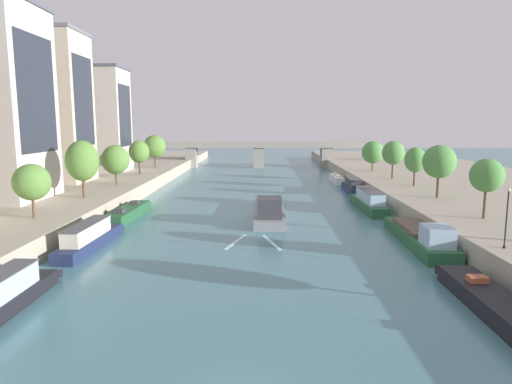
{
  "coord_description": "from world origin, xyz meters",
  "views": [
    {
      "loc": [
        0.85,
        -16.96,
        11.86
      ],
      "look_at": [
        0.0,
        46.73,
        2.12
      ],
      "focal_mm": 31.81,
      "sensor_mm": 36.0,
      "label": 1
    }
  ],
  "objects_px": {
    "barge_midriver": "(269,209)",
    "moored_boat_right_gap_after": "(336,179)",
    "moored_boat_right_end": "(352,186)",
    "tree_right_second": "(373,152)",
    "bridge_far": "(259,151)",
    "tree_right_midway": "(487,176)",
    "moored_boat_left_near": "(129,212)",
    "tree_right_end_of_row": "(415,160)",
    "tree_left_end_of_row": "(115,160)",
    "tree_left_by_lamp": "(155,146)",
    "moored_boat_left_far": "(4,295)",
    "moored_boat_right_second": "(369,201)",
    "moored_boat_left_gap_after": "(90,237)",
    "tree_right_third": "(393,153)",
    "moored_boat_right_midway": "(496,305)",
    "tree_right_nearest": "(439,162)",
    "tree_left_distant": "(82,161)",
    "tree_left_nearest": "(139,152)",
    "tree_left_midway": "(32,182)",
    "lamppost_right_bank": "(507,216)",
    "moored_boat_right_far": "(420,236)"
  },
  "relations": [
    {
      "from": "tree_right_second",
      "to": "bridge_far",
      "type": "xyz_separation_m",
      "value": [
        -23.16,
        29.27,
        -1.65
      ]
    },
    {
      "from": "moored_boat_left_gap_after",
      "to": "moored_boat_right_second",
      "type": "relative_size",
      "value": 0.96
    },
    {
      "from": "moored_boat_right_end",
      "to": "tree_left_end_of_row",
      "type": "xyz_separation_m",
      "value": [
        -38.33,
        -7.01,
        5.09
      ]
    },
    {
      "from": "tree_right_midway",
      "to": "moored_boat_left_near",
      "type": "bearing_deg",
      "value": 164.66
    },
    {
      "from": "tree_right_midway",
      "to": "tree_right_second",
      "type": "bearing_deg",
      "value": 90.21
    },
    {
      "from": "moored_boat_right_gap_after",
      "to": "lamppost_right_bank",
      "type": "relative_size",
      "value": 2.23
    },
    {
      "from": "moored_boat_left_near",
      "to": "tree_right_third",
      "type": "xyz_separation_m",
      "value": [
        39.63,
        22.73,
        6.05
      ]
    },
    {
      "from": "moored_boat_right_gap_after",
      "to": "tree_left_midway",
      "type": "xyz_separation_m",
      "value": [
        -38.24,
        -46.13,
        5.25
      ]
    },
    {
      "from": "tree_left_end_of_row",
      "to": "tree_left_nearest",
      "type": "xyz_separation_m",
      "value": [
        -0.19,
        14.47,
        0.31
      ]
    },
    {
      "from": "tree_right_third",
      "to": "tree_left_end_of_row",
      "type": "bearing_deg",
      "value": -169.32
    },
    {
      "from": "moored_boat_left_near",
      "to": "tree_right_second",
      "type": "bearing_deg",
      "value": 42.17
    },
    {
      "from": "tree_left_end_of_row",
      "to": "tree_left_by_lamp",
      "type": "relative_size",
      "value": 0.88
    },
    {
      "from": "tree_left_midway",
      "to": "lamppost_right_bank",
      "type": "relative_size",
      "value": 1.18
    },
    {
      "from": "moored_boat_right_second",
      "to": "moored_boat_left_near",
      "type": "bearing_deg",
      "value": -170.45
    },
    {
      "from": "tree_left_midway",
      "to": "tree_right_midway",
      "type": "height_order",
      "value": "tree_right_midway"
    },
    {
      "from": "moored_boat_left_near",
      "to": "moored_boat_right_far",
      "type": "height_order",
      "value": "moored_boat_right_far"
    },
    {
      "from": "moored_boat_left_gap_after",
      "to": "tree_right_nearest",
      "type": "relative_size",
      "value": 1.89
    },
    {
      "from": "tree_left_midway",
      "to": "tree_left_distant",
      "type": "bearing_deg",
      "value": 89.47
    },
    {
      "from": "barge_midriver",
      "to": "tree_right_nearest",
      "type": "xyz_separation_m",
      "value": [
        21.79,
        1.44,
        5.98
      ]
    },
    {
      "from": "tree_right_midway",
      "to": "tree_right_end_of_row",
      "type": "distance_m",
      "value": 24.09
    },
    {
      "from": "moored_boat_right_far",
      "to": "tree_left_distant",
      "type": "height_order",
      "value": "tree_left_distant"
    },
    {
      "from": "moored_boat_left_gap_after",
      "to": "tree_right_midway",
      "type": "relative_size",
      "value": 2.12
    },
    {
      "from": "tree_left_nearest",
      "to": "tree_right_second",
      "type": "distance_m",
      "value": 45.89
    },
    {
      "from": "tree_left_nearest",
      "to": "tree_right_nearest",
      "type": "bearing_deg",
      "value": -30.03
    },
    {
      "from": "moored_boat_right_far",
      "to": "moored_boat_right_end",
      "type": "distance_m",
      "value": 33.93
    },
    {
      "from": "moored_boat_right_midway",
      "to": "moored_boat_left_near",
      "type": "bearing_deg",
      "value": 137.33
    },
    {
      "from": "tree_left_by_lamp",
      "to": "tree_right_midway",
      "type": "height_order",
      "value": "tree_left_by_lamp"
    },
    {
      "from": "moored_boat_right_second",
      "to": "moored_boat_right_gap_after",
      "type": "relative_size",
      "value": 1.28
    },
    {
      "from": "barge_midriver",
      "to": "lamppost_right_bank",
      "type": "height_order",
      "value": "lamppost_right_bank"
    },
    {
      "from": "moored_boat_right_second",
      "to": "tree_right_nearest",
      "type": "relative_size",
      "value": 1.97
    },
    {
      "from": "barge_midriver",
      "to": "tree_right_third",
      "type": "relative_size",
      "value": 2.99
    },
    {
      "from": "moored_boat_left_far",
      "to": "bridge_far",
      "type": "height_order",
      "value": "bridge_far"
    },
    {
      "from": "moored_boat_left_far",
      "to": "moored_boat_left_gap_after",
      "type": "bearing_deg",
      "value": 90.62
    },
    {
      "from": "moored_boat_left_near",
      "to": "moored_boat_right_midway",
      "type": "xyz_separation_m",
      "value": [
        31.51,
        -29.05,
        -0.04
      ]
    },
    {
      "from": "moored_boat_left_far",
      "to": "moored_boat_right_second",
      "type": "bearing_deg",
      "value": 47.89
    },
    {
      "from": "tree_right_end_of_row",
      "to": "bridge_far",
      "type": "xyz_separation_m",
      "value": [
        -24.23,
        51.53,
        -1.92
      ]
    },
    {
      "from": "moored_boat_right_midway",
      "to": "moored_boat_right_gap_after",
      "type": "distance_m",
      "value": 64.0
    },
    {
      "from": "moored_boat_left_far",
      "to": "bridge_far",
      "type": "xyz_separation_m",
      "value": [
        15.46,
        93.75,
        3.28
      ]
    },
    {
      "from": "moored_boat_right_end",
      "to": "tree_right_second",
      "type": "xyz_separation_m",
      "value": [
        6.84,
        14.39,
        4.91
      ]
    },
    {
      "from": "tree_left_by_lamp",
      "to": "tree_right_third",
      "type": "xyz_separation_m",
      "value": [
        45.9,
        -18.89,
        -0.14
      ]
    },
    {
      "from": "tree_left_distant",
      "to": "tree_left_nearest",
      "type": "xyz_separation_m",
      "value": [
        0.03,
        26.99,
        -0.55
      ]
    },
    {
      "from": "moored_boat_right_midway",
      "to": "tree_right_third",
      "type": "bearing_deg",
      "value": 81.08
    },
    {
      "from": "moored_boat_right_midway",
      "to": "tree_right_third",
      "type": "xyz_separation_m",
      "value": [
        8.12,
        51.78,
        6.09
      ]
    },
    {
      "from": "tree_left_nearest",
      "to": "tree_right_nearest",
      "type": "distance_m",
      "value": 52.86
    },
    {
      "from": "moored_boat_left_near",
      "to": "tree_left_by_lamp",
      "type": "height_order",
      "value": "tree_left_by_lamp"
    },
    {
      "from": "barge_midriver",
      "to": "tree_right_midway",
      "type": "bearing_deg",
      "value": -28.1
    },
    {
      "from": "moored_boat_right_second",
      "to": "lamppost_right_bank",
      "type": "height_order",
      "value": "lamppost_right_bank"
    },
    {
      "from": "moored_boat_right_second",
      "to": "bridge_far",
      "type": "distance_m",
      "value": 61.56
    },
    {
      "from": "bridge_far",
      "to": "barge_midriver",
      "type": "bearing_deg",
      "value": -88.41
    },
    {
      "from": "barge_midriver",
      "to": "moored_boat_right_gap_after",
      "type": "distance_m",
      "value": 37.04
    }
  ]
}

